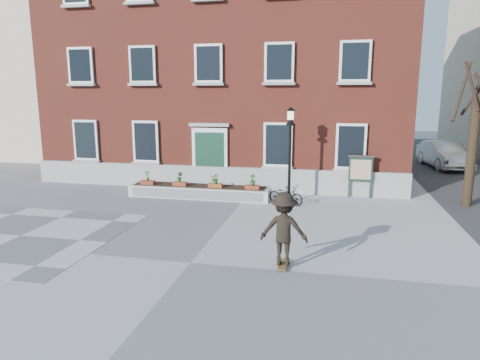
% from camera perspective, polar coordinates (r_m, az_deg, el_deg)
% --- Properties ---
extents(ground, '(100.00, 100.00, 0.00)m').
position_cam_1_polar(ground, '(11.72, -6.60, -10.90)').
color(ground, '#98989A').
rests_on(ground, ground).
extents(checker_patch, '(6.00, 6.00, 0.01)m').
position_cam_1_polar(checker_patch, '(15.40, -27.15, -6.62)').
color(checker_patch, '#5E5E60').
rests_on(checker_patch, ground).
extents(distant_building, '(10.00, 12.00, 13.00)m').
position_cam_1_polar(distant_building, '(37.20, -24.08, 13.56)').
color(distant_building, beige).
rests_on(distant_building, ground).
extents(bicycle, '(1.63, 1.09, 0.81)m').
position_cam_1_polar(bicycle, '(17.57, 6.12, -1.96)').
color(bicycle, black).
rests_on(bicycle, ground).
extents(parked_car, '(2.43, 5.14, 1.63)m').
position_cam_1_polar(parked_car, '(29.02, 25.52, 3.07)').
color(parked_car, silver).
rests_on(parked_car, ground).
extents(brick_building, '(18.40, 10.85, 12.60)m').
position_cam_1_polar(brick_building, '(24.93, -0.87, 15.64)').
color(brick_building, maroon).
rests_on(brick_building, ground).
extents(planter_assembly, '(6.20, 1.12, 1.15)m').
position_cam_1_polar(planter_assembly, '(18.75, -5.42, -1.41)').
color(planter_assembly, silver).
rests_on(planter_assembly, ground).
extents(bare_tree, '(1.83, 1.83, 6.16)m').
position_cam_1_polar(bare_tree, '(19.14, 28.71, 5.05)').
color(bare_tree, '#312315').
rests_on(bare_tree, ground).
extents(lamp_post, '(0.40, 0.40, 3.93)m').
position_cam_1_polar(lamp_post, '(17.69, 6.69, 5.14)').
color(lamp_post, black).
rests_on(lamp_post, ground).
extents(notice_board, '(1.10, 0.16, 1.87)m').
position_cam_1_polar(notice_board, '(19.18, 15.79, 1.41)').
color(notice_board, '#1A3525').
rests_on(notice_board, ground).
extents(skateboarder, '(1.23, 0.78, 1.98)m').
position_cam_1_polar(skateboarder, '(11.10, 5.88, -6.55)').
color(skateboarder, brown).
rests_on(skateboarder, ground).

